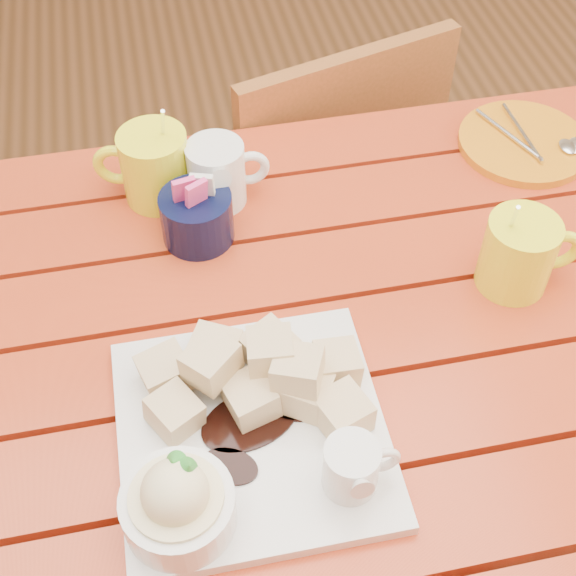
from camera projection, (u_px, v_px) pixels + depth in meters
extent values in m
cube|color=#A52D15|center=(284.00, 553.00, 0.76)|extent=(1.20, 0.11, 0.03)
cube|color=#A52D15|center=(262.00, 448.00, 0.83)|extent=(1.20, 0.11, 0.03)
cube|color=#A52D15|center=(244.00, 361.00, 0.91)|extent=(1.20, 0.11, 0.03)
cube|color=#A52D15|center=(228.00, 286.00, 0.98)|extent=(1.20, 0.11, 0.03)
cube|color=#A52D15|center=(215.00, 222.00, 1.05)|extent=(1.20, 0.11, 0.03)
cube|color=#A52D15|center=(203.00, 166.00, 1.13)|extent=(1.20, 0.11, 0.03)
cube|color=#A52D15|center=(205.00, 188.00, 1.18)|extent=(1.12, 0.04, 0.08)
cylinder|color=#A52D15|center=(513.00, 280.00, 1.49)|extent=(0.06, 0.06, 0.72)
cube|color=white|center=(252.00, 432.00, 0.82)|extent=(0.27, 0.27, 0.02)
cube|color=#BB8439|center=(307.00, 392.00, 0.82)|extent=(0.07, 0.07, 0.04)
cube|color=#BB8439|center=(343.00, 412.00, 0.80)|extent=(0.06, 0.06, 0.04)
cube|color=#BB8439|center=(250.00, 398.00, 0.82)|extent=(0.06, 0.06, 0.04)
cube|color=#BB8439|center=(336.00, 364.00, 0.84)|extent=(0.05, 0.05, 0.04)
cube|color=#BB8439|center=(174.00, 413.00, 0.80)|extent=(0.07, 0.07, 0.04)
cube|color=#BB8439|center=(215.00, 352.00, 0.85)|extent=(0.07, 0.07, 0.04)
cube|color=#BB8439|center=(165.00, 372.00, 0.84)|extent=(0.06, 0.06, 0.04)
cube|color=#BB8439|center=(270.00, 352.00, 0.82)|extent=(0.05, 0.05, 0.04)
cube|color=#BB8439|center=(211.00, 362.00, 0.81)|extent=(0.07, 0.07, 0.04)
cube|color=#BB8439|center=(269.00, 348.00, 0.86)|extent=(0.07, 0.07, 0.04)
cube|color=#BB8439|center=(298.00, 370.00, 0.80)|extent=(0.06, 0.06, 0.04)
cylinder|color=white|center=(179.00, 508.00, 0.74)|extent=(0.11, 0.11, 0.04)
cylinder|color=#FFE9BB|center=(177.00, 503.00, 0.73)|extent=(0.09, 0.09, 0.03)
sphere|color=#FFE9BB|center=(175.00, 492.00, 0.71)|extent=(0.06, 0.06, 0.06)
cone|color=green|center=(187.00, 468.00, 0.70)|extent=(0.03, 0.04, 0.03)
cone|color=green|center=(174.00, 461.00, 0.70)|extent=(0.03, 0.03, 0.02)
cylinder|color=white|center=(351.00, 467.00, 0.75)|extent=(0.05, 0.05, 0.06)
cylinder|color=black|center=(353.00, 454.00, 0.74)|extent=(0.04, 0.04, 0.01)
cone|color=white|center=(360.00, 482.00, 0.72)|extent=(0.02, 0.02, 0.03)
torus|color=white|center=(383.00, 460.00, 0.76)|extent=(0.04, 0.01, 0.04)
cylinder|color=#FFF920|center=(155.00, 167.00, 1.03)|extent=(0.09, 0.09, 0.10)
cylinder|color=black|center=(151.00, 141.00, 1.00)|extent=(0.07, 0.07, 0.01)
torus|color=#FFF920|center=(116.00, 165.00, 1.03)|extent=(0.06, 0.03, 0.06)
cylinder|color=silver|center=(163.00, 139.00, 1.01)|extent=(0.01, 0.06, 0.13)
cylinder|color=#FFF920|center=(518.00, 254.00, 0.93)|extent=(0.08, 0.08, 0.09)
cylinder|color=black|center=(525.00, 230.00, 0.90)|extent=(0.07, 0.07, 0.01)
torus|color=#FFF920|center=(558.00, 250.00, 0.94)|extent=(0.06, 0.02, 0.06)
cylinder|color=silver|center=(509.00, 230.00, 0.91)|extent=(0.03, 0.05, 0.12)
cylinder|color=white|center=(217.00, 174.00, 1.03)|extent=(0.07, 0.07, 0.09)
cylinder|color=white|center=(214.00, 150.00, 1.00)|extent=(0.06, 0.06, 0.01)
cone|color=white|center=(219.00, 175.00, 0.98)|extent=(0.03, 0.03, 0.03)
torus|color=white|center=(250.00, 168.00, 1.03)|extent=(0.05, 0.01, 0.05)
cylinder|color=black|center=(197.00, 217.00, 0.99)|extent=(0.09, 0.09, 0.07)
cube|color=#F7438F|center=(184.00, 192.00, 0.96)|extent=(0.03, 0.02, 0.04)
cube|color=white|center=(203.00, 187.00, 0.96)|extent=(0.03, 0.02, 0.04)
cube|color=#F7438F|center=(196.00, 196.00, 0.95)|extent=(0.03, 0.03, 0.04)
cylinder|color=orange|center=(524.00, 143.00, 1.13)|extent=(0.18, 0.18, 0.01)
cylinder|color=silver|center=(509.00, 134.00, 1.12)|extent=(0.05, 0.13, 0.01)
cylinder|color=silver|center=(522.00, 133.00, 1.13)|extent=(0.01, 0.13, 0.01)
ellipsoid|color=silver|center=(568.00, 147.00, 1.11)|extent=(0.02, 0.03, 0.01)
cube|color=brown|center=(294.00, 193.00, 1.59)|extent=(0.47, 0.47, 0.03)
cylinder|color=brown|center=(322.00, 194.00, 1.89)|extent=(0.03, 0.03, 0.38)
cylinder|color=brown|center=(195.00, 240.00, 1.79)|extent=(0.03, 0.03, 0.38)
cylinder|color=brown|center=(398.00, 286.00, 1.70)|extent=(0.03, 0.03, 0.38)
cylinder|color=brown|center=(260.00, 343.00, 1.60)|extent=(0.03, 0.03, 0.38)
cube|color=brown|center=(344.00, 160.00, 1.33)|extent=(0.37, 0.13, 0.40)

